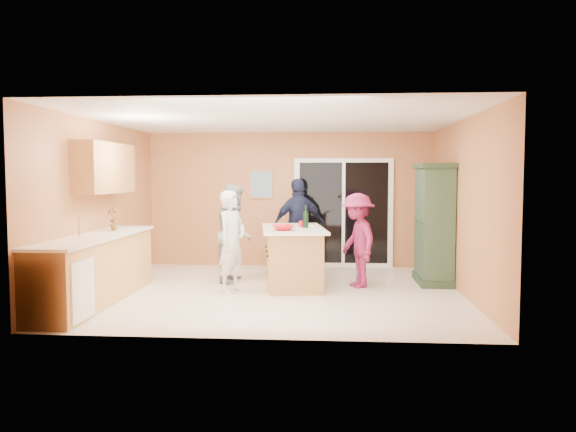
# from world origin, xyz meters

# --- Properties ---
(floor) EXTENTS (5.50, 5.50, 0.00)m
(floor) POSITION_xyz_m (0.00, 0.00, 0.00)
(floor) COLOR silver
(floor) RESTS_ON ground
(ceiling) EXTENTS (5.50, 5.00, 0.10)m
(ceiling) POSITION_xyz_m (0.00, 0.00, 2.60)
(ceiling) COLOR white
(ceiling) RESTS_ON wall_back
(wall_back) EXTENTS (5.50, 0.10, 2.60)m
(wall_back) POSITION_xyz_m (0.00, 2.50, 1.30)
(wall_back) COLOR #DF8F5B
(wall_back) RESTS_ON ground
(wall_front) EXTENTS (5.50, 0.10, 2.60)m
(wall_front) POSITION_xyz_m (0.00, -2.50, 1.30)
(wall_front) COLOR #DF8F5B
(wall_front) RESTS_ON ground
(wall_left) EXTENTS (0.10, 5.00, 2.60)m
(wall_left) POSITION_xyz_m (-2.75, 0.00, 1.30)
(wall_left) COLOR #DF8F5B
(wall_left) RESTS_ON ground
(wall_right) EXTENTS (0.10, 5.00, 2.60)m
(wall_right) POSITION_xyz_m (2.75, 0.00, 1.30)
(wall_right) COLOR #DF8F5B
(wall_right) RESTS_ON ground
(left_cabinet_run) EXTENTS (0.65, 3.05, 1.24)m
(left_cabinet_run) POSITION_xyz_m (-2.45, -1.05, 0.46)
(left_cabinet_run) COLOR tan
(left_cabinet_run) RESTS_ON floor
(upper_cabinets) EXTENTS (0.35, 1.60, 0.75)m
(upper_cabinets) POSITION_xyz_m (-2.58, -0.20, 1.88)
(upper_cabinets) COLOR tan
(upper_cabinets) RESTS_ON wall_left
(sliding_door) EXTENTS (1.90, 0.07, 2.10)m
(sliding_door) POSITION_xyz_m (1.05, 2.46, 1.05)
(sliding_door) COLOR white
(sliding_door) RESTS_ON floor
(framed_picture) EXTENTS (0.46, 0.04, 0.56)m
(framed_picture) POSITION_xyz_m (-0.55, 2.48, 1.60)
(framed_picture) COLOR #A27A51
(framed_picture) RESTS_ON wall_back
(kitchen_island) EXTENTS (1.19, 1.89, 0.94)m
(kitchen_island) POSITION_xyz_m (0.20, 0.52, 0.44)
(kitchen_island) COLOR tan
(kitchen_island) RESTS_ON floor
(green_hutch) EXTENTS (0.56, 1.07, 1.96)m
(green_hutch) POSITION_xyz_m (2.49, 0.90, 0.96)
(green_hutch) COLOR #223823
(green_hutch) RESTS_ON floor
(woman_white) EXTENTS (0.58, 0.67, 1.54)m
(woman_white) POSITION_xyz_m (-0.69, -0.08, 0.77)
(woman_white) COLOR silver
(woman_white) RESTS_ON floor
(woman_grey) EXTENTS (0.65, 0.82, 1.62)m
(woman_grey) POSITION_xyz_m (-0.79, 0.83, 0.81)
(woman_grey) COLOR gray
(woman_grey) RESTS_ON floor
(woman_navy) EXTENTS (1.09, 0.81, 1.72)m
(woman_navy) POSITION_xyz_m (0.23, 1.74, 0.86)
(woman_navy) COLOR #1B1B3B
(woman_navy) RESTS_ON floor
(woman_magenta) EXTENTS (0.85, 1.09, 1.49)m
(woman_magenta) POSITION_xyz_m (1.23, 0.47, 0.74)
(woman_magenta) COLOR maroon
(woman_magenta) RESTS_ON floor
(serving_bowl) EXTENTS (0.44, 0.44, 0.08)m
(serving_bowl) POSITION_xyz_m (0.08, 0.05, 0.98)
(serving_bowl) COLOR red
(serving_bowl) RESTS_ON kitchen_island
(tulip_vase) EXTENTS (0.21, 0.17, 0.36)m
(tulip_vase) POSITION_xyz_m (-2.45, -0.24, 1.12)
(tulip_vase) COLOR #AC1113
(tulip_vase) RESTS_ON left_cabinet_run
(tumbler_near) EXTENTS (0.08, 0.08, 0.10)m
(tumbler_near) POSITION_xyz_m (0.15, 0.01, 0.98)
(tumbler_near) COLOR red
(tumbler_near) RESTS_ON kitchen_island
(tumbler_far) EXTENTS (0.09, 0.09, 0.10)m
(tumbler_far) POSITION_xyz_m (0.33, 0.55, 0.99)
(tumbler_far) COLOR red
(tumbler_far) RESTS_ON kitchen_island
(wine_bottle) EXTENTS (0.08, 0.08, 0.36)m
(wine_bottle) POSITION_xyz_m (0.40, 0.50, 1.07)
(wine_bottle) COLOR black
(wine_bottle) RESTS_ON kitchen_island
(white_plate) EXTENTS (0.23, 0.23, 0.01)m
(white_plate) POSITION_xyz_m (0.47, 0.86, 0.94)
(white_plate) COLOR white
(white_plate) RESTS_ON kitchen_island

